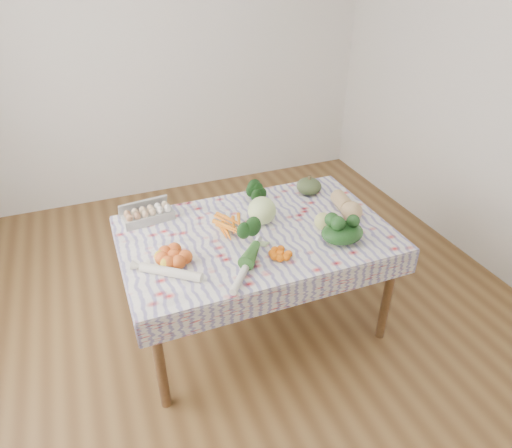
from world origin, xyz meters
The scene contains 17 objects.
ground centered at (0.00, 0.00, 0.00)m, with size 4.50×4.50×0.00m, color brown.
wall_back centered at (0.00, 2.25, 1.40)m, with size 4.00×0.04×2.80m, color silver.
dining_table centered at (0.00, 0.00, 0.68)m, with size 1.60×1.00×0.75m.
tablecloth centered at (0.00, 0.00, 0.76)m, with size 1.66×1.06×0.01m, color silver.
egg_carton centered at (-0.60, 0.37, 0.81)m, with size 0.32×0.13×0.09m, color #A0A09B.
carrot_bunch centered at (-0.14, 0.09, 0.78)m, with size 0.24×0.22×0.04m, color orange.
kale_bunch centered at (0.15, 0.33, 0.83)m, with size 0.15×0.13×0.13m, color #123611.
kabocha_squash centered at (0.54, 0.33, 0.82)m, with size 0.18×0.18×0.12m, color #3F4F2B.
cabbage centered at (0.07, 0.09, 0.85)m, with size 0.18×0.18×0.18m, color #C6E28C.
butternut_squash centered at (0.64, -0.01, 0.83)m, with size 0.14×0.29×0.14m, color tan.
orange_cluster centered at (-0.54, -0.12, 0.81)m, with size 0.26×0.26×0.09m, color orange.
broccoli centered at (-0.07, -0.11, 0.81)m, with size 0.14×0.14×0.10m, color #1C491A.
mandarin_cluster centered at (0.04, -0.29, 0.79)m, with size 0.16×0.16×0.05m, color orange.
grapefruit centered at (0.40, -0.12, 0.82)m, with size 0.11×0.11×0.11m, color #C6CA6F.
spinach_bag centered at (0.45, -0.28, 0.82)m, with size 0.26×0.21×0.12m, color #153714.
daikon centered at (-0.59, -0.24, 0.79)m, with size 0.05×0.05×0.38m, color silver.
leek centered at (-0.20, -0.35, 0.78)m, with size 0.05×0.05×0.41m, color silver.
Camera 1 is at (-0.88, -2.22, 2.32)m, focal length 32.00 mm.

